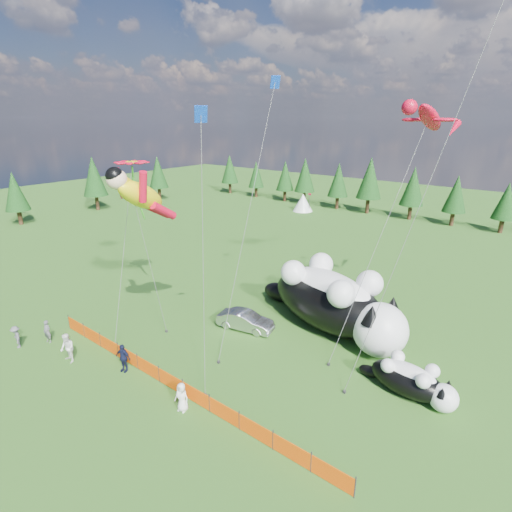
{
  "coord_description": "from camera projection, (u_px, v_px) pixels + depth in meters",
  "views": [
    {
      "loc": [
        15.23,
        -14.76,
        14.37
      ],
      "look_at": [
        0.55,
        4.0,
        6.09
      ],
      "focal_mm": 28.0,
      "sensor_mm": 36.0,
      "label": 1
    }
  ],
  "objects": [
    {
      "name": "cat_small",
      "position": [
        412.0,
        380.0,
        21.54
      ],
      "size": [
        5.55,
        2.36,
        2.0
      ],
      "rotation": [
        0.0,
        0.0,
        -0.1
      ],
      "color": "black",
      "rests_on": "ground"
    },
    {
      "name": "superhero_kite",
      "position": [
        141.0,
        196.0,
        24.44
      ],
      "size": [
        5.5,
        5.77,
        12.12
      ],
      "color": "yellow",
      "rests_on": "ground"
    },
    {
      "name": "car",
      "position": [
        245.0,
        321.0,
        28.43
      ],
      "size": [
        4.31,
        2.32,
        1.35
      ],
      "primitive_type": "imported",
      "rotation": [
        0.0,
        0.0,
        1.8
      ],
      "color": "#B8B8BD",
      "rests_on": "ground"
    },
    {
      "name": "spectator_e",
      "position": [
        182.0,
        397.0,
        20.45
      ],
      "size": [
        0.89,
        0.67,
        1.62
      ],
      "primitive_type": "imported",
      "rotation": [
        0.0,
        0.0,
        0.21
      ],
      "color": "white",
      "rests_on": "ground"
    },
    {
      "name": "festival_tents",
      "position": [
        511.0,
        233.0,
        47.46
      ],
      "size": [
        50.0,
        3.2,
        2.8
      ],
      "primitive_type": null,
      "color": "white",
      "rests_on": "ground"
    },
    {
      "name": "ground",
      "position": [
        209.0,
        364.0,
        24.57
      ],
      "size": [
        160.0,
        160.0,
        0.0
      ],
      "primitive_type": "plane",
      "color": "#0C3509",
      "rests_on": "ground"
    },
    {
      "name": "flower_kite",
      "position": [
        132.0,
        165.0,
        28.91
      ],
      "size": [
        5.95,
        7.35,
        13.35
      ],
      "color": "red",
      "rests_on": "ground"
    },
    {
      "name": "gecko_kite",
      "position": [
        430.0,
        118.0,
        24.49
      ],
      "size": [
        3.51,
        10.96,
        16.45
      ],
      "color": "red",
      "rests_on": "ground"
    },
    {
      "name": "spectator_c",
      "position": [
        123.0,
        358.0,
        23.65
      ],
      "size": [
        1.15,
        0.77,
        1.79
      ],
      "primitive_type": "imported",
      "rotation": [
        0.0,
        0.0,
        0.24
      ],
      "color": "black",
      "rests_on": "ground"
    },
    {
      "name": "spectator_a",
      "position": [
        47.0,
        332.0,
        26.74
      ],
      "size": [
        0.66,
        0.52,
        1.6
      ],
      "primitive_type": "imported",
      "rotation": [
        0.0,
        0.0,
        0.26
      ],
      "color": "#545459",
      "rests_on": "ground"
    },
    {
      "name": "safety_fence",
      "position": [
        171.0,
        381.0,
        22.17
      ],
      "size": [
        22.06,
        0.06,
        1.1
      ],
      "color": "#262626",
      "rests_on": "ground"
    },
    {
      "name": "spectator_d",
      "position": [
        16.0,
        337.0,
        26.12
      ],
      "size": [
        1.09,
        0.73,
        1.54
      ],
      "primitive_type": "imported",
      "rotation": [
        0.0,
        0.0,
        -0.23
      ],
      "color": "#545459",
      "rests_on": "ground"
    },
    {
      "name": "tree_line",
      "position": [
        430.0,
        195.0,
        56.73
      ],
      "size": [
        90.0,
        4.0,
        8.0
      ],
      "primitive_type": null,
      "color": "black",
      "rests_on": "ground"
    },
    {
      "name": "cat_large",
      "position": [
        334.0,
        300.0,
        27.96
      ],
      "size": [
        12.81,
        6.99,
        4.71
      ],
      "rotation": [
        0.0,
        0.0,
        -0.27
      ],
      "color": "black",
      "rests_on": "ground"
    },
    {
      "name": "diamond_kite_a",
      "position": [
        273.0,
        94.0,
        25.36
      ],
      "size": [
        1.72,
        7.88,
        17.97
      ],
      "color": "#0C3DBB",
      "rests_on": "ground"
    },
    {
      "name": "diamond_kite_c",
      "position": [
        201.0,
        128.0,
        17.97
      ],
      "size": [
        0.81,
        1.45,
        15.29
      ],
      "color": "#0C3DBB",
      "rests_on": "ground"
    },
    {
      "name": "spectator_b",
      "position": [
        67.0,
        348.0,
        24.5
      ],
      "size": [
        0.98,
        0.64,
        1.92
      ],
      "primitive_type": "imported",
      "rotation": [
        0.0,
        0.0,
        -0.1
      ],
      "color": "white",
      "rests_on": "ground"
    }
  ]
}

